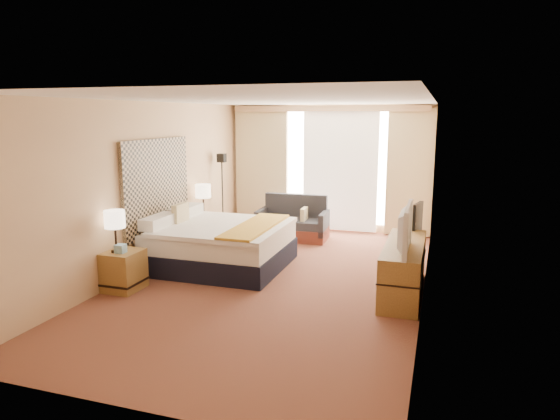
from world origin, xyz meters
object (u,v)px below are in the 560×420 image
(desk_chair, at_px, (408,241))
(lamp_right, at_px, (203,192))
(loveseat, at_px, (293,224))
(television, at_px, (399,228))
(lamp_left, at_px, (115,220))
(nightstand_left, at_px, (124,270))
(nightstand_right, at_px, (205,231))
(media_dresser, at_px, (403,269))
(floor_lamp, at_px, (222,178))
(bed, at_px, (220,244))

(desk_chair, relative_size, lamp_right, 1.83)
(loveseat, relative_size, television, 1.34)
(lamp_left, height_order, lamp_right, lamp_right)
(nightstand_left, distance_m, nightstand_right, 2.50)
(nightstand_right, distance_m, media_dresser, 3.97)
(nightstand_left, xyz_separation_m, floor_lamp, (-0.03, 3.37, 0.89))
(loveseat, bearing_deg, nightstand_left, -113.91)
(bed, bearing_deg, nightstand_left, -119.65)
(media_dresser, relative_size, lamp_right, 3.01)
(loveseat, height_order, television, television)
(floor_lamp, height_order, lamp_left, floor_lamp)
(lamp_right, bearing_deg, desk_chair, -6.95)
(lamp_left, distance_m, lamp_right, 2.59)
(nightstand_right, distance_m, desk_chair, 3.71)
(lamp_left, bearing_deg, nightstand_left, 60.54)
(nightstand_left, height_order, desk_chair, desk_chair)
(desk_chair, height_order, lamp_right, lamp_right)
(floor_lamp, distance_m, lamp_right, 0.87)
(bed, xyz_separation_m, floor_lamp, (-0.84, 1.95, 0.80))
(media_dresser, bearing_deg, lamp_right, 158.57)
(loveseat, distance_m, lamp_left, 3.96)
(media_dresser, bearing_deg, loveseat, 132.73)
(nightstand_left, relative_size, television, 0.53)
(floor_lamp, xyz_separation_m, lamp_left, (-0.01, -3.45, -0.16))
(nightstand_right, xyz_separation_m, lamp_right, (-0.02, 0.01, 0.74))
(media_dresser, height_order, loveseat, loveseat)
(nightstand_right, xyz_separation_m, floor_lamp, (-0.03, 0.87, 0.89))
(lamp_left, bearing_deg, desk_chair, 29.85)
(loveseat, height_order, lamp_left, lamp_left)
(media_dresser, bearing_deg, bed, 172.68)
(media_dresser, xyz_separation_m, desk_chair, (-0.02, 1.01, 0.14))
(loveseat, xyz_separation_m, lamp_right, (-1.42, -1.03, 0.73))
(nightstand_left, height_order, bed, bed)
(desk_chair, relative_size, television, 1.06)
(nightstand_right, height_order, lamp_left, lamp_left)
(nightstand_left, bearing_deg, desk_chair, 29.26)
(nightstand_left, distance_m, lamp_right, 2.62)
(nightstand_right, relative_size, television, 0.53)
(bed, bearing_deg, media_dresser, -7.32)
(bed, bearing_deg, floor_lamp, 113.29)
(bed, relative_size, lamp_right, 3.39)
(floor_lamp, bearing_deg, bed, -66.71)
(bed, bearing_deg, desk_chair, 12.55)
(lamp_right, bearing_deg, floor_lamp, 90.58)
(media_dresser, distance_m, bed, 2.91)
(loveseat, bearing_deg, lamp_right, -146.42)
(floor_lamp, height_order, lamp_right, floor_lamp)
(bed, relative_size, loveseat, 1.47)
(loveseat, bearing_deg, floor_lamp, -175.61)
(media_dresser, xyz_separation_m, loveseat, (-2.30, 2.49, -0.07))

